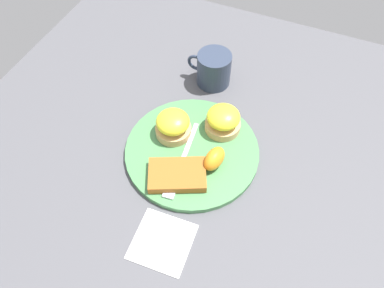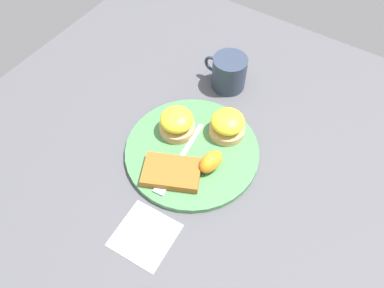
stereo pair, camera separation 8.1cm
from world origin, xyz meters
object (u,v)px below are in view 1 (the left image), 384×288
object	(u,v)px
orange_wedge	(214,159)
hashbrown_patty	(175,174)
sandwich_benedict_left	(223,120)
fork	(181,164)
sandwich_benedict_right	(173,125)
cup	(213,69)

from	to	relation	value
orange_wedge	hashbrown_patty	bearing A→B (deg)	43.79
sandwich_benedict_left	fork	size ratio (longest dim) A/B	0.40
sandwich_benedict_left	hashbrown_patty	bearing A→B (deg)	74.28
sandwich_benedict_right	cup	xyz separation A→B (m)	(-0.02, -0.20, -0.00)
hashbrown_patty	sandwich_benedict_left	bearing A→B (deg)	-105.72
fork	cup	distance (m)	0.28
sandwich_benedict_right	hashbrown_patty	bearing A→B (deg)	116.94
orange_wedge	fork	size ratio (longest dim) A/B	0.30
sandwich_benedict_left	fork	distance (m)	0.14
sandwich_benedict_right	orange_wedge	world-z (taller)	sandwich_benedict_right
hashbrown_patty	fork	world-z (taller)	hashbrown_patty
sandwich_benedict_right	hashbrown_patty	world-z (taller)	sandwich_benedict_right
fork	cup	size ratio (longest dim) A/B	1.77
fork	cup	bearing A→B (deg)	-83.05
cup	sandwich_benedict_right	bearing A→B (deg)	84.97
cup	fork	bearing A→B (deg)	96.95
sandwich_benedict_left	sandwich_benedict_right	xyz separation A→B (m)	(0.10, 0.06, 0.00)
sandwich_benedict_left	hashbrown_patty	xyz separation A→B (m)	(0.05, 0.16, -0.02)
sandwich_benedict_right	cup	size ratio (longest dim) A/B	0.71
cup	orange_wedge	bearing A→B (deg)	111.76
orange_wedge	fork	bearing A→B (deg)	23.62
orange_wedge	sandwich_benedict_right	bearing A→B (deg)	-20.49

